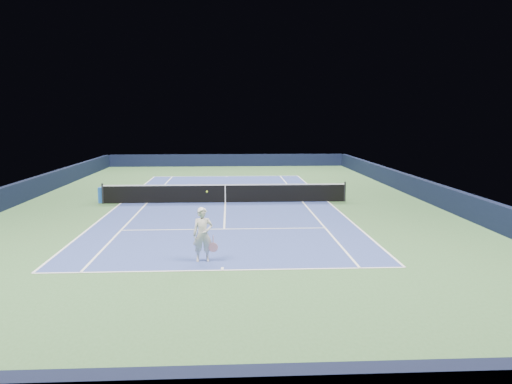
{
  "coord_description": "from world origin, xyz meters",
  "views": [
    {
      "loc": [
        0.24,
        -26.1,
        4.47
      ],
      "look_at": [
        1.47,
        -3.0,
        1.0
      ],
      "focal_mm": 35.0,
      "sensor_mm": 36.0,
      "label": 1
    }
  ],
  "objects": [
    {
      "name": "ground",
      "position": [
        0.0,
        0.0,
        0.0
      ],
      "size": [
        40.0,
        40.0,
        0.0
      ],
      "primitive_type": "plane",
      "color": "#355B31",
      "rests_on": "ground"
    },
    {
      "name": "wall_far",
      "position": [
        0.0,
        19.82,
        0.55
      ],
      "size": [
        22.0,
        0.35,
        1.1
      ],
      "primitive_type": "cube",
      "color": "black",
      "rests_on": "ground"
    },
    {
      "name": "wall_right",
      "position": [
        10.82,
        0.0,
        0.55
      ],
      "size": [
        0.35,
        40.0,
        1.1
      ],
      "primitive_type": "cube",
      "color": "black",
      "rests_on": "ground"
    },
    {
      "name": "wall_left",
      "position": [
        -10.82,
        0.0,
        0.55
      ],
      "size": [
        0.35,
        40.0,
        1.1
      ],
      "primitive_type": "cube",
      "color": "black",
      "rests_on": "ground"
    },
    {
      "name": "court_surface",
      "position": [
        0.0,
        0.0,
        0.0
      ],
      "size": [
        10.97,
        23.77,
        0.01
      ],
      "primitive_type": "cube",
      "color": "navy",
      "rests_on": "ground"
    },
    {
      "name": "baseline_far",
      "position": [
        0.0,
        11.88,
        0.01
      ],
      "size": [
        10.97,
        0.08,
        0.0
      ],
      "primitive_type": "cube",
      "color": "white",
      "rests_on": "ground"
    },
    {
      "name": "baseline_near",
      "position": [
        0.0,
        -11.88,
        0.01
      ],
      "size": [
        10.97,
        0.08,
        0.0
      ],
      "primitive_type": "cube",
      "color": "white",
      "rests_on": "ground"
    },
    {
      "name": "sideline_doubles_right",
      "position": [
        5.49,
        0.0,
        0.01
      ],
      "size": [
        0.08,
        23.77,
        0.0
      ],
      "primitive_type": "cube",
      "color": "white",
      "rests_on": "ground"
    },
    {
      "name": "sideline_doubles_left",
      "position": [
        -5.49,
        0.0,
        0.01
      ],
      "size": [
        0.08,
        23.77,
        0.0
      ],
      "primitive_type": "cube",
      "color": "white",
      "rests_on": "ground"
    },
    {
      "name": "sideline_singles_right",
      "position": [
        4.12,
        0.0,
        0.01
      ],
      "size": [
        0.08,
        23.77,
        0.0
      ],
      "primitive_type": "cube",
      "color": "white",
      "rests_on": "ground"
    },
    {
      "name": "sideline_singles_left",
      "position": [
        -4.12,
        0.0,
        0.01
      ],
      "size": [
        0.08,
        23.77,
        0.0
      ],
      "primitive_type": "cube",
      "color": "white",
      "rests_on": "ground"
    },
    {
      "name": "service_line_far",
      "position": [
        0.0,
        6.4,
        0.01
      ],
      "size": [
        8.23,
        0.08,
        0.0
      ],
      "primitive_type": "cube",
      "color": "white",
      "rests_on": "ground"
    },
    {
      "name": "service_line_near",
      "position": [
        0.0,
        -6.4,
        0.01
      ],
      "size": [
        8.23,
        0.08,
        0.0
      ],
      "primitive_type": "cube",
      "color": "white",
      "rests_on": "ground"
    },
    {
      "name": "center_service_line",
      "position": [
        0.0,
        0.0,
        0.01
      ],
      "size": [
        0.08,
        12.8,
        0.0
      ],
      "primitive_type": "cube",
      "color": "white",
      "rests_on": "ground"
    },
    {
      "name": "center_mark_far",
      "position": [
        0.0,
        11.73,
        0.01
      ],
      "size": [
        0.08,
        0.3,
        0.0
      ],
      "primitive_type": "cube",
      "color": "white",
      "rests_on": "ground"
    },
    {
      "name": "center_mark_near",
      "position": [
        0.0,
        -11.73,
        0.01
      ],
      "size": [
        0.08,
        0.3,
        0.0
      ],
      "primitive_type": "cube",
      "color": "white",
      "rests_on": "ground"
    },
    {
      "name": "tennis_net",
      "position": [
        0.0,
        0.0,
        0.5
      ],
      "size": [
        12.9,
        0.1,
        1.07
      ],
      "color": "black",
      "rests_on": "ground"
    },
    {
      "name": "sponsor_cube",
      "position": [
        -6.4,
        0.31,
        0.41
      ],
      "size": [
        0.58,
        0.51,
        0.82
      ],
      "color": "blue",
      "rests_on": "ground"
    },
    {
      "name": "tennis_player",
      "position": [
        -0.61,
        -10.9,
        0.86
      ],
      "size": [
        0.8,
        1.27,
        2.09
      ],
      "color": "silver",
      "rests_on": "ground"
    }
  ]
}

